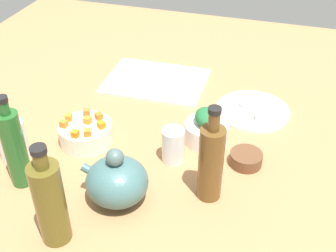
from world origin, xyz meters
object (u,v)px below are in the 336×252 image
object	(u,v)px
bowl_carrots	(86,133)
cutting_board	(156,81)
bowl_greens	(206,132)
teapot	(117,181)
drinking_glass_0	(173,145)
drinking_glass_1	(12,140)
plate_tofu	(253,111)
bottle_0	(15,148)
bottle_1	(50,202)
bottle_2	(211,162)
bowl_small_side	(246,159)

from	to	relation	value
bowl_carrots	cutting_board	bearing A→B (deg)	-102.50
bowl_greens	teapot	distance (cm)	31.97
bowl_greens	drinking_glass_0	world-z (taller)	drinking_glass_0
drinking_glass_0	drinking_glass_1	bearing A→B (deg)	15.46
plate_tofu	bottle_0	size ratio (longest dim) A/B	0.90
plate_tofu	cutting_board	bearing A→B (deg)	-14.42
plate_tofu	teapot	world-z (taller)	teapot
bowl_greens	bottle_1	xyz separation A→B (cm)	(23.09, 42.47, 7.67)
bottle_2	bowl_carrots	bearing A→B (deg)	-15.69
bowl_small_side	cutting_board	bearing A→B (deg)	-43.12
cutting_board	bowl_greens	xyz separation A→B (cm)	(-23.56, 26.69, 2.37)
drinking_glass_0	drinking_glass_1	distance (cm)	41.84
plate_tofu	drinking_glass_1	distance (cm)	69.86
bowl_greens	teapot	bearing A→B (deg)	62.30
cutting_board	bowl_carrots	xyz separation A→B (cm)	(8.16, 36.80, 2.33)
drinking_glass_0	bowl_small_side	bearing A→B (deg)	-168.24
bowl_greens	teapot	xyz separation A→B (cm)	(14.80, 28.19, 2.95)
cutting_board	bottle_2	world-z (taller)	bottle_2
drinking_glass_1	bottle_0	bearing A→B (deg)	132.24
cutting_board	bowl_small_side	xyz separation A→B (cm)	(-35.65, 33.38, 1.21)
plate_tofu	bottle_2	size ratio (longest dim) A/B	0.90
bowl_greens	drinking_glass_0	distance (cm)	12.53
bottle_1	bowl_small_side	bearing A→B (deg)	-134.51
bowl_carrots	bottle_2	size ratio (longest dim) A/B	0.59
drinking_glass_1	cutting_board	bearing A→B (deg)	-115.64
bowl_carrots	bottle_1	bearing A→B (deg)	104.94
drinking_glass_0	drinking_glass_1	size ratio (longest dim) A/B	0.86
plate_tofu	drinking_glass_0	bearing A→B (deg)	59.15
plate_tofu	bowl_small_side	world-z (taller)	bowl_small_side
bottle_0	drinking_glass_1	distance (cm)	11.79
drinking_glass_1	bottle_1	bearing A→B (deg)	138.79
bottle_2	drinking_glass_1	world-z (taller)	bottle_2
cutting_board	drinking_glass_0	bearing A→B (deg)	114.64
plate_tofu	bowl_small_side	distance (cm)	24.69
bottle_2	drinking_glass_0	xyz separation A→B (cm)	(11.79, -9.96, -5.61)
cutting_board	bowl_small_side	size ratio (longest dim) A/B	3.94
bowl_small_side	bottle_1	xyz separation A→B (cm)	(35.17, 35.78, 8.83)
bowl_greens	bowl_carrots	world-z (taller)	same
bowl_small_side	drinking_glass_1	bearing A→B (deg)	14.31
teapot	bottle_0	distance (cm)	25.40
teapot	bottle_2	xyz separation A→B (cm)	(-20.12, -7.67, 4.56)
bowl_small_side	drinking_glass_1	xyz separation A→B (cm)	(58.88, 15.02, 3.81)
bowl_small_side	bottle_0	world-z (taller)	bottle_0
cutting_board	bowl_carrots	distance (cm)	37.77
bowl_carrots	teapot	size ratio (longest dim) A/B	0.90
drinking_glass_0	bowl_greens	bearing A→B (deg)	-121.54
bowl_greens	teapot	size ratio (longest dim) A/B	0.75
teapot	drinking_glass_1	size ratio (longest dim) A/B	1.47
bowl_carrots	bottle_0	world-z (taller)	bottle_0
plate_tofu	bottle_2	distance (cm)	40.01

